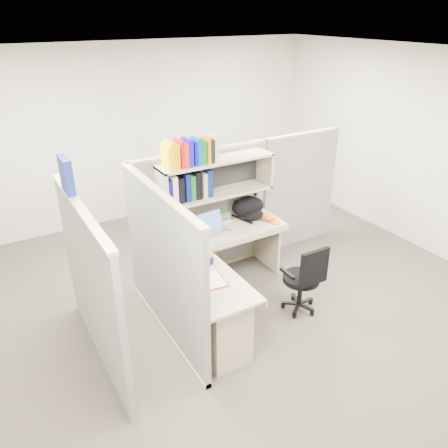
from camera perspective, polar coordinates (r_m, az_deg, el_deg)
ground at (r=5.15m, az=2.03°, el=-10.64°), size 6.00×6.00×0.00m
room_shell at (r=4.37m, az=2.36°, el=6.60°), size 6.00×6.00×6.00m
cubicle at (r=4.85m, az=-4.35°, el=-0.55°), size 3.79×1.84×1.95m
desk at (r=4.52m, az=-0.34°, el=-9.65°), size 1.74×1.75×0.73m
laptop at (r=5.09m, az=-1.14°, el=0.06°), size 0.34×0.34×0.23m
backpack at (r=5.46m, az=3.49°, el=2.08°), size 0.45×0.36×0.26m
orange_cap at (r=5.44m, az=5.84°, el=0.96°), size 0.21×0.23×0.09m
snack_canister at (r=4.51m, az=-2.01°, el=-4.52°), size 0.11×0.11×0.10m
tissue_box at (r=4.04m, az=-3.09°, el=-7.88°), size 0.14×0.14×0.19m
mouse at (r=5.10m, az=0.24°, el=-1.10°), size 0.09×0.07×0.03m
paper_cup at (r=5.20m, az=-2.39°, el=-0.16°), size 0.08×0.08×0.09m
book_stack at (r=5.42m, az=-0.42°, el=1.13°), size 0.17×0.23×0.11m
loose_paper at (r=4.26m, az=-1.62°, el=-7.31°), size 0.24×0.31×0.00m
task_chair at (r=4.97m, az=10.22°, el=-8.30°), size 0.45×0.41×0.86m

